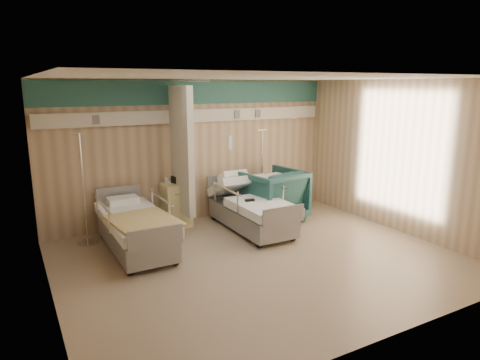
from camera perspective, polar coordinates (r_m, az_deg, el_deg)
name	(u,v)px	position (r m, az deg, el deg)	size (l,w,h in m)	color
ground	(260,259)	(6.87, 2.64, -10.52)	(6.00, 5.00, 0.00)	gray
room_walls	(251,140)	(6.58, 1.41, 5.30)	(6.04, 5.04, 2.82)	tan
bed_right	(251,214)	(8.10, 1.47, -4.50)	(1.00, 2.16, 0.63)	white
bed_left	(136,233)	(7.30, -13.72, -6.83)	(1.00, 2.16, 0.63)	white
bedside_cabinet	(176,205)	(8.38, -8.48, -3.27)	(0.50, 0.48, 0.85)	beige
visitor_armchair	(272,195)	(8.62, 4.23, -2.03)	(1.12, 1.16, 1.05)	#1D4948
waffle_blanket	(275,168)	(8.47, 4.69, 1.57)	(0.55, 0.49, 0.06)	silver
iv_stand_right	(261,195)	(9.27, 2.88, -1.99)	(0.32, 0.32, 1.78)	silver
iv_stand_left	(86,222)	(7.84, -19.81, -5.25)	(0.35, 0.35, 1.93)	silver
call_remote	(250,200)	(7.76, 1.31, -2.70)	(0.17, 0.08, 0.04)	black
tan_blanket	(144,221)	(6.77, -12.71, -5.32)	(0.92, 1.15, 0.04)	tan
toiletry_bag	(178,179)	(8.33, -8.22, 0.13)	(0.24, 0.15, 0.13)	black
white_cup	(167,181)	(8.27, -9.73, -0.08)	(0.08, 0.08, 0.11)	white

